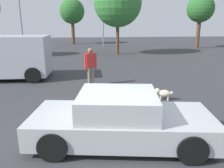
{
  "coord_description": "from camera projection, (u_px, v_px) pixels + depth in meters",
  "views": [
    {
      "loc": [
        -0.49,
        -4.79,
        2.8
      ],
      "look_at": [
        0.29,
        2.01,
        0.9
      ],
      "focal_mm": 35.61,
      "sensor_mm": 36.0,
      "label": 1
    }
  ],
  "objects": [
    {
      "name": "tree_back_right",
      "position": [
        201.0,
        9.0,
        24.05
      ],
      "size": [
        2.92,
        2.92,
        5.71
      ],
      "color": "brown",
      "rests_on": "ground_plane"
    },
    {
      "name": "sedan_foreground",
      "position": [
        121.0,
        120.0,
        5.27
      ],
      "size": [
        4.46,
        2.39,
        1.24
      ],
      "rotation": [
        0.0,
        0.0,
        -0.16
      ],
      "color": "#B7BABF",
      "rests_on": "ground_plane"
    },
    {
      "name": "light_post_mid",
      "position": [
        103.0,
        9.0,
        25.37
      ],
      "size": [
        0.44,
        0.44,
        6.29
      ],
      "color": "gray",
      "rests_on": "ground_plane"
    },
    {
      "name": "light_post_near",
      "position": [
        20.0,
        11.0,
        22.88
      ],
      "size": [
        0.44,
        0.44,
        5.7
      ],
      "color": "gray",
      "rests_on": "ground_plane"
    },
    {
      "name": "tree_back_center",
      "position": [
        118.0,
        3.0,
        19.07
      ],
      "size": [
        4.13,
        4.13,
        6.51
      ],
      "color": "brown",
      "rests_on": "ground_plane"
    },
    {
      "name": "dog",
      "position": [
        163.0,
        93.0,
        8.26
      ],
      "size": [
        0.66,
        0.4,
        0.43
      ],
      "rotation": [
        0.0,
        0.0,
        2.77
      ],
      "color": "beige",
      "rests_on": "ground_plane"
    },
    {
      "name": "pedestrian",
      "position": [
        91.0,
        63.0,
        9.95
      ],
      "size": [
        0.55,
        0.34,
        1.72
      ],
      "rotation": [
        0.0,
        0.0,
        4.99
      ],
      "color": "gray",
      "rests_on": "ground_plane"
    },
    {
      "name": "ground_plane",
      "position": [
        110.0,
        142.0,
        5.38
      ],
      "size": [
        80.0,
        80.0,
        0.0
      ],
      "primitive_type": "plane",
      "color": "#38383D"
    },
    {
      "name": "tree_far_right",
      "position": [
        72.0,
        12.0,
        28.86
      ],
      "size": [
        3.21,
        3.21,
        5.83
      ],
      "color": "brown",
      "rests_on": "ground_plane"
    }
  ]
}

